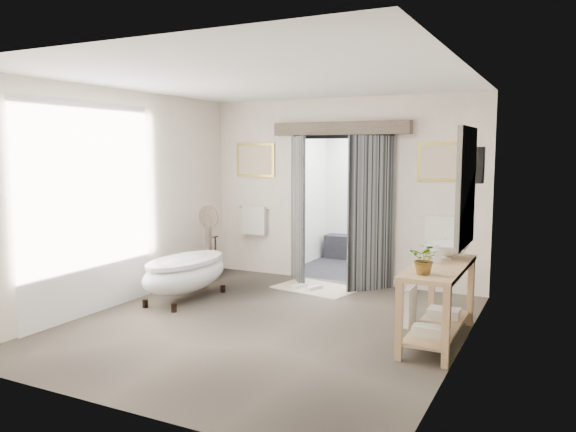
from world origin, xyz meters
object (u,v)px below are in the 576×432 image
object	(u,v)px
clawfoot_tub	(186,272)
vanity	(436,296)
rug	(317,288)
basin	(446,251)

from	to	relation	value
clawfoot_tub	vanity	bearing A→B (deg)	-3.02
rug	basin	bearing A→B (deg)	-28.28
vanity	basin	xyz separation A→B (m)	(0.01, 0.44, 0.43)
vanity	basin	size ratio (longest dim) A/B	3.19
clawfoot_tub	rug	xyz separation A→B (m)	(1.39, 1.40, -0.38)
clawfoot_tub	vanity	xyz separation A→B (m)	(3.49, -0.18, 0.12)
clawfoot_tub	vanity	distance (m)	3.50
rug	basin	distance (m)	2.58
vanity	rug	world-z (taller)	vanity
rug	basin	size ratio (longest dim) A/B	2.39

